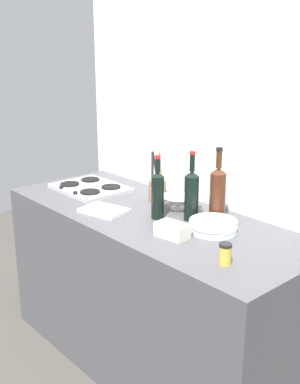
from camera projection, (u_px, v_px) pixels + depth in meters
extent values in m
plane|color=#47423D|center=(150.00, 360.00, 2.77)|extent=(6.00, 6.00, 0.00)
cube|color=#4C4C51|center=(150.00, 291.00, 2.63)|extent=(1.80, 0.70, 0.90)
cube|color=white|center=(201.00, 149.00, 2.66)|extent=(1.90, 0.06, 2.39)
cube|color=#B2B2B7|center=(90.00, 188.00, 2.91)|extent=(0.44, 0.34, 0.02)
cylinder|color=black|center=(70.00, 184.00, 2.94)|extent=(0.11, 0.11, 0.01)
cylinder|color=black|center=(90.00, 192.00, 2.78)|extent=(0.11, 0.11, 0.01)
cylinder|color=black|center=(90.00, 180.00, 3.03)|extent=(0.11, 0.11, 0.01)
cylinder|color=black|center=(111.00, 187.00, 2.88)|extent=(0.11, 0.11, 0.01)
cylinder|color=black|center=(61.00, 187.00, 2.86)|extent=(0.02, 0.02, 0.02)
cylinder|color=black|center=(75.00, 193.00, 2.75)|extent=(0.02, 0.02, 0.02)
cylinder|color=white|center=(213.00, 230.00, 2.27)|extent=(0.23, 0.23, 0.01)
cylinder|color=white|center=(212.00, 228.00, 2.26)|extent=(0.23, 0.23, 0.01)
cylinder|color=white|center=(213.00, 226.00, 2.26)|extent=(0.23, 0.23, 0.01)
cylinder|color=white|center=(213.00, 224.00, 2.25)|extent=(0.23, 0.23, 0.01)
cylinder|color=white|center=(213.00, 221.00, 2.25)|extent=(0.23, 0.23, 0.01)
cylinder|color=black|center=(191.00, 198.00, 2.39)|extent=(0.07, 0.07, 0.23)
cone|color=black|center=(192.00, 174.00, 2.35)|extent=(0.07, 0.07, 0.03)
cylinder|color=black|center=(192.00, 163.00, 2.34)|extent=(0.03, 0.03, 0.09)
cylinder|color=#B21E1E|center=(193.00, 153.00, 2.32)|extent=(0.03, 0.03, 0.02)
cylinder|color=#472314|center=(217.00, 197.00, 2.39)|extent=(0.08, 0.08, 0.24)
cone|color=#472314|center=(219.00, 171.00, 2.35)|extent=(0.08, 0.08, 0.03)
cylinder|color=#472314|center=(219.00, 159.00, 2.33)|extent=(0.03, 0.03, 0.09)
cylinder|color=black|center=(219.00, 149.00, 2.32)|extent=(0.03, 0.03, 0.02)
cylinder|color=black|center=(158.00, 198.00, 2.41)|extent=(0.07, 0.07, 0.22)
cone|color=black|center=(158.00, 174.00, 2.37)|extent=(0.07, 0.07, 0.02)
cylinder|color=black|center=(158.00, 165.00, 2.36)|extent=(0.02, 0.02, 0.07)
cylinder|color=#B21E1E|center=(158.00, 157.00, 2.35)|extent=(0.03, 0.03, 0.02)
cylinder|color=white|center=(178.00, 208.00, 2.57)|extent=(0.08, 0.08, 0.01)
cone|color=white|center=(178.00, 202.00, 2.56)|extent=(0.19, 0.19, 0.06)
cube|color=silver|center=(172.00, 230.00, 2.19)|extent=(0.16, 0.11, 0.07)
cylinder|color=#996B4C|center=(157.00, 191.00, 2.68)|extent=(0.10, 0.10, 0.12)
cylinder|color=#997247|center=(161.00, 172.00, 2.65)|extent=(0.04, 0.05, 0.24)
cylinder|color=#262626|center=(152.00, 173.00, 2.65)|extent=(0.02, 0.02, 0.24)
cylinder|color=#B7B7B2|center=(160.00, 169.00, 2.66)|extent=(0.06, 0.03, 0.27)
cylinder|color=#262626|center=(156.00, 172.00, 2.66)|extent=(0.02, 0.05, 0.24)
cylinder|color=gold|center=(225.00, 255.00, 1.92)|extent=(0.05, 0.05, 0.08)
cylinder|color=black|center=(226.00, 245.00, 1.90)|extent=(0.05, 0.05, 0.01)
cube|color=silver|center=(104.00, 210.00, 2.53)|extent=(0.27, 0.22, 0.02)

